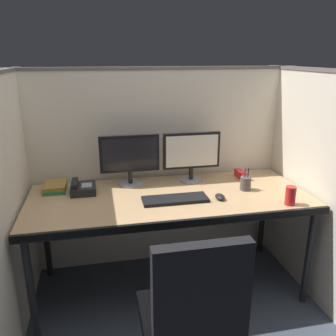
# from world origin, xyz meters

# --- Properties ---
(ground_plane) EXTENTS (8.00, 8.00, 0.00)m
(ground_plane) POSITION_xyz_m (0.00, 0.00, 0.00)
(ground_plane) COLOR #383F4C
(cubicle_partition_rear) EXTENTS (2.21, 0.06, 1.57)m
(cubicle_partition_rear) POSITION_xyz_m (0.00, 0.74, 0.79)
(cubicle_partition_rear) COLOR beige
(cubicle_partition_rear) RESTS_ON ground
(cubicle_partition_left) EXTENTS (0.06, 1.41, 1.57)m
(cubicle_partition_left) POSITION_xyz_m (-0.99, 0.20, 0.79)
(cubicle_partition_left) COLOR beige
(cubicle_partition_left) RESTS_ON ground
(cubicle_partition_right) EXTENTS (0.06, 1.41, 1.57)m
(cubicle_partition_right) POSITION_xyz_m (0.99, 0.20, 0.79)
(cubicle_partition_right) COLOR beige
(cubicle_partition_right) RESTS_ON ground
(desk) EXTENTS (1.90, 0.80, 0.74)m
(desk) POSITION_xyz_m (0.00, 0.29, 0.69)
(desk) COLOR tan
(desk) RESTS_ON ground
(monitor_left) EXTENTS (0.43, 0.17, 0.37)m
(monitor_left) POSITION_xyz_m (-0.24, 0.56, 0.96)
(monitor_left) COLOR gray
(monitor_left) RESTS_ON desk
(monitor_right) EXTENTS (0.43, 0.17, 0.37)m
(monitor_right) POSITION_xyz_m (0.22, 0.55, 0.96)
(monitor_right) COLOR gray
(monitor_right) RESTS_ON desk
(keyboard_main) EXTENTS (0.43, 0.15, 0.02)m
(keyboard_main) POSITION_xyz_m (0.02, 0.20, 0.75)
(keyboard_main) COLOR black
(keyboard_main) RESTS_ON desk
(computer_mouse) EXTENTS (0.06, 0.10, 0.04)m
(computer_mouse) POSITION_xyz_m (0.31, 0.17, 0.76)
(computer_mouse) COLOR black
(computer_mouse) RESTS_ON desk
(red_stapler) EXTENTS (0.04, 0.15, 0.06)m
(red_stapler) POSITION_xyz_m (0.61, 0.54, 0.77)
(red_stapler) COLOR red
(red_stapler) RESTS_ON desk
(book_stack) EXTENTS (0.15, 0.21, 0.05)m
(book_stack) POSITION_xyz_m (-0.77, 0.56, 0.77)
(book_stack) COLOR #26723F
(book_stack) RESTS_ON desk
(soda_can) EXTENTS (0.07, 0.07, 0.12)m
(soda_can) POSITION_xyz_m (0.72, -0.01, 0.80)
(soda_can) COLOR red
(soda_can) RESTS_ON desk
(pen_cup) EXTENTS (0.08, 0.08, 0.17)m
(pen_cup) POSITION_xyz_m (0.55, 0.29, 0.79)
(pen_cup) COLOR #4C4742
(pen_cup) RESTS_ON desk
(desk_phone) EXTENTS (0.17, 0.19, 0.09)m
(desk_phone) POSITION_xyz_m (-0.58, 0.47, 0.77)
(desk_phone) COLOR black
(desk_phone) RESTS_ON desk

